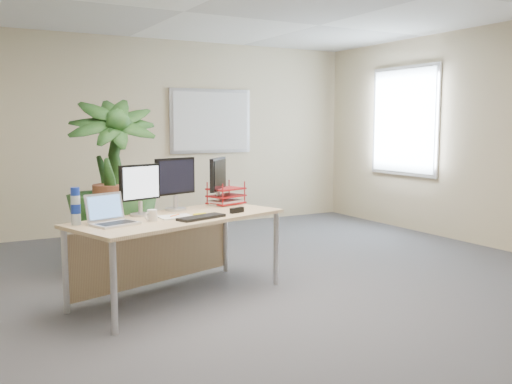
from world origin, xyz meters
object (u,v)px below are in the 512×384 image
monitor_right (175,180)px  laptop (111,217)px  monitor_left (140,186)px  desk (171,232)px  floor_plant (113,198)px

monitor_right → laptop: size_ratio=1.18×
monitor_left → monitor_right: monitor_right is taller
desk → monitor_left: size_ratio=4.55×
floor_plant → monitor_right: bearing=-68.3°
monitor_right → desk: bearing=-119.5°
monitor_left → laptop: 0.49m
floor_plant → monitor_right: floor_plant is taller
monitor_right → monitor_left: bearing=-159.1°
monitor_left → laptop: size_ratio=1.09×
floor_plant → monitor_left: (-0.03, -1.02, 0.23)m
floor_plant → laptop: 1.37m
monitor_left → laptop: bearing=-138.8°
monitor_left → desk: bearing=-22.3°
monitor_right → laptop: 0.87m
floor_plant → monitor_left: floor_plant is taller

